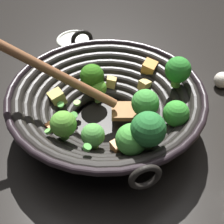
% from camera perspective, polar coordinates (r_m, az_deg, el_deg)
% --- Properties ---
extents(ground_plane, '(4.00, 4.00, 0.00)m').
position_cam_1_polar(ground_plane, '(0.69, -0.93, -2.38)').
color(ground_plane, black).
extents(wok, '(0.39, 0.43, 0.22)m').
position_cam_1_polar(wok, '(0.65, -0.75, 1.47)').
color(wok, black).
rests_on(wok, ground).
extents(prep_bowl, '(0.10, 0.10, 0.04)m').
position_cam_1_polar(prep_bowl, '(0.91, -6.53, 11.77)').
color(prep_bowl, silver).
rests_on(prep_bowl, ground).
extents(garlic_bulb, '(0.04, 0.04, 0.04)m').
position_cam_1_polar(garlic_bulb, '(0.83, 18.94, 5.38)').
color(garlic_bulb, silver).
rests_on(garlic_bulb, ground).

